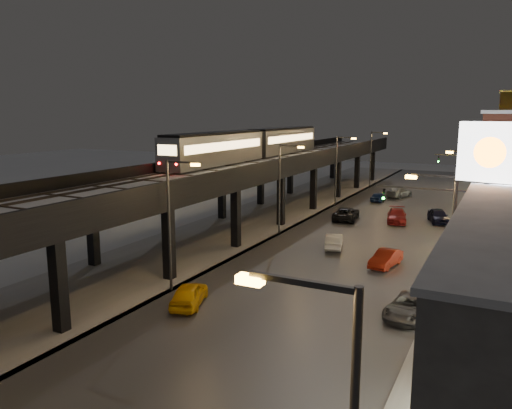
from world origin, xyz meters
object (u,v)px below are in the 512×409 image
at_px(car_taxi, 189,295).
at_px(car_onc_dark, 409,308).
at_px(subway_train, 254,144).
at_px(car_onc_silver, 386,259).
at_px(car_far_white, 378,197).
at_px(car_mid_silver, 346,214).
at_px(car_onc_red, 438,216).
at_px(car_near_white, 334,241).
at_px(car_mid_dark, 399,193).
at_px(sign_citgo, 487,187).
at_px(car_onc_white, 397,216).

relative_size(car_taxi, car_onc_dark, 0.93).
height_order(subway_train, car_onc_silver, subway_train).
height_order(car_far_white, car_onc_dark, car_onc_dark).
bearing_deg(car_mid_silver, car_onc_red, -168.58).
relative_size(car_near_white, car_onc_silver, 1.00).
relative_size(car_mid_dark, car_far_white, 1.35).
bearing_deg(car_onc_red, car_far_white, 112.96).
xyz_separation_m(car_far_white, car_onc_red, (9.09, -10.29, 0.13)).
height_order(car_taxi, car_onc_red, car_onc_red).
distance_m(car_mid_dark, sign_citgo, 52.15).
relative_size(car_taxi, car_far_white, 1.15).
distance_m(car_onc_silver, car_onc_white, 17.06).
xyz_separation_m(car_mid_silver, car_onc_white, (5.36, 1.37, -0.01)).
bearing_deg(car_onc_dark, car_taxi, -153.99).
bearing_deg(car_far_white, sign_citgo, 108.97).
distance_m(subway_train, car_onc_white, 18.84).
xyz_separation_m(car_mid_silver, sign_citgo, (15.16, -31.46, 8.29)).
bearing_deg(car_mid_silver, car_onc_white, -172.71).
relative_size(car_mid_dark, car_onc_red, 1.11).
bearing_deg(car_onc_red, sign_citgo, -99.20).
bearing_deg(car_near_white, car_taxi, 62.45).
xyz_separation_m(subway_train, car_onc_dark, (23.14, -24.99, -7.67)).
bearing_deg(car_onc_silver, car_far_white, 114.01).
xyz_separation_m(car_onc_white, car_onc_red, (4.15, 1.81, 0.04)).
xyz_separation_m(car_taxi, car_onc_dark, (12.70, 4.35, -0.09)).
bearing_deg(car_onc_dark, car_near_white, 131.66).
bearing_deg(car_onc_red, car_mid_silver, -180.00).
distance_m(subway_train, car_onc_dark, 34.91).
bearing_deg(car_mid_dark, car_onc_red, 132.72).
relative_size(car_mid_silver, car_onc_dark, 1.16).
bearing_deg(car_far_white, car_near_white, 95.53).
height_order(car_mid_dark, car_onc_dark, car_mid_dark).
xyz_separation_m(car_onc_dark, car_onc_red, (-1.80, 28.01, 0.13)).
bearing_deg(subway_train, car_mid_dark, 52.27).
xyz_separation_m(car_onc_silver, car_onc_dark, (3.42, -9.33, -0.03)).
bearing_deg(car_onc_silver, car_onc_dark, -60.33).
bearing_deg(car_near_white, car_mid_dark, -104.09).
distance_m(car_mid_silver, car_onc_red, 10.02).
bearing_deg(car_near_white, car_onc_silver, 132.96).
distance_m(car_taxi, sign_citgo, 18.66).
height_order(car_onc_silver, sign_citgo, sign_citgo).
height_order(car_mid_silver, sign_citgo, sign_citgo).
height_order(subway_train, car_onc_red, subway_train).
height_order(car_taxi, car_onc_white, car_taxi).
xyz_separation_m(car_onc_white, sign_citgo, (9.80, -32.83, 8.31)).
relative_size(car_onc_dark, car_onc_red, 1.02).
height_order(car_mid_silver, car_far_white, car_mid_silver).
height_order(car_onc_dark, sign_citgo, sign_citgo).
bearing_deg(car_onc_dark, car_onc_white, 109.88).
bearing_deg(car_mid_dark, car_near_white, 107.75).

